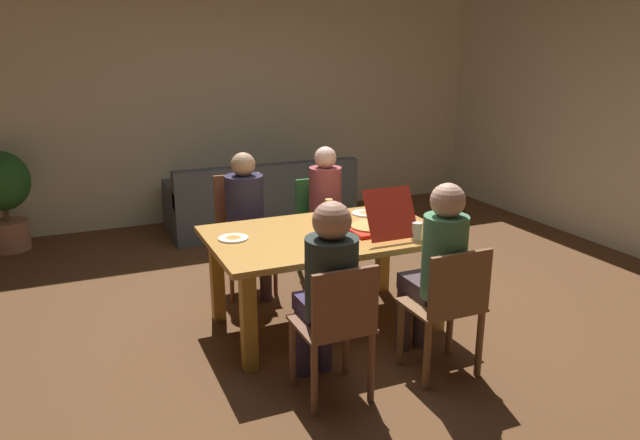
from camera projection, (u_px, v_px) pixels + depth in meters
The scene contains 20 objects.
ground_plane at pixel (325, 324), 4.57m from camera, with size 20.00×20.00×0.00m, color brown.
back_wall at pixel (213, 105), 7.10m from camera, with size 7.09×0.12×2.75m, color beige.
side_wall_right at pixel (588, 111), 6.41m from camera, with size 0.12×5.64×2.75m, color beige.
dining_table at pixel (325, 246), 4.39m from camera, with size 1.70×1.08×0.74m.
chair_0 at pixel (448, 307), 3.72m from camera, with size 0.46×0.38×0.87m.
person_0 at pixel (437, 262), 3.77m from camera, with size 0.28×0.52×1.26m.
chair_1 at pixel (242, 226), 5.15m from camera, with size 0.43×0.45×0.99m.
person_1 at pixel (247, 212), 4.96m from camera, with size 0.32×0.49×1.21m.
chair_2 at pixel (322, 224), 5.46m from camera, with size 0.43×0.42×0.89m.
person_2 at pixel (328, 204), 5.28m from camera, with size 0.29×0.46×1.21m.
chair_3 at pixel (337, 326), 3.45m from camera, with size 0.43×0.40×0.87m.
person_3 at pixel (328, 281), 3.50m from camera, with size 0.31×0.48×1.22m.
pizza_box_0 at pixel (375, 225), 4.36m from camera, with size 0.37×0.54×0.36m.
plate_0 at pixel (233, 238), 4.20m from camera, with size 0.21×0.21×0.03m.
plate_1 at pixel (325, 248), 3.98m from camera, with size 0.21×0.21×0.03m.
plate_2 at pixel (366, 213), 4.83m from camera, with size 0.22×0.22×0.03m.
drinking_glass_0 at pixel (329, 208), 4.74m from camera, with size 0.06×0.06×0.14m, color #E1C666.
drinking_glass_1 at pixel (417, 231), 4.17m from camera, with size 0.08×0.08×0.13m, color silver.
couch at pixel (261, 205), 6.90m from camera, with size 2.10×0.88×0.81m.
potted_plant at pixel (3, 193), 6.06m from camera, with size 0.55×0.55×1.04m.
Camera 1 is at (-1.69, -3.80, 2.05)m, focal length 33.38 mm.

